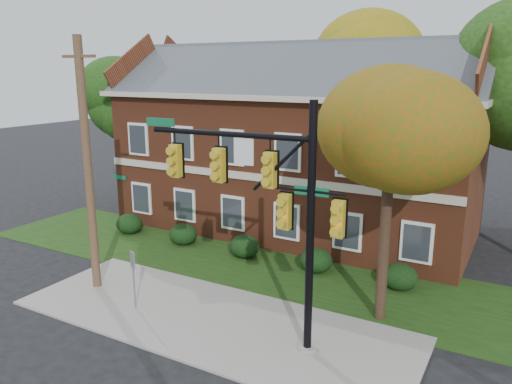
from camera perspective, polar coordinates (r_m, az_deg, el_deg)
The scene contains 15 objects.
ground at distance 16.95m, azimuth -7.26°, elevation -15.78°, with size 120.00×120.00×0.00m, color black.
sidewalk at distance 17.64m, azimuth -5.27°, elevation -14.32°, with size 14.00×5.00×0.08m, color gray.
grass_strip at distance 21.54m, azimuth 2.37°, elevation -8.94°, with size 30.00×6.00×0.04m, color #193811.
apartment_building at distance 26.32m, azimuth 4.50°, elevation 6.43°, with size 18.80×8.80×9.74m.
hedge_far_left at distance 26.90m, azimuth -14.28°, elevation -3.54°, with size 1.40×1.26×1.05m, color black.
hedge_left at distance 24.70m, azimuth -8.35°, elevation -4.81°, with size 1.40×1.26×1.05m, color black.
hedge_center at distance 22.82m, azimuth -1.31°, elevation -6.23°, with size 1.40×1.26×1.05m, color black.
hedge_right at distance 21.36m, azimuth 6.87°, elevation -7.76°, with size 1.40×1.26×1.05m, color black.
hedge_far_right at distance 20.41m, azimuth 16.09°, elevation -9.29°, with size 1.40×1.26×1.05m, color black.
tree_near_right at distance 16.13m, azimuth 15.92°, elevation 7.34°, with size 4.50×4.25×8.58m.
tree_left_rear at distance 30.67m, azimuth -13.37°, elevation 10.32°, with size 5.40×5.10×8.88m.
tree_far_rear at distance 32.97m, azimuth 12.78°, elevation 14.33°, with size 6.84×6.46×11.52m.
traffic_signal at distance 14.67m, azimuth 1.37°, elevation -0.60°, with size 6.77×0.65×7.56m.
utility_pole at distance 19.55m, azimuth -18.69°, elevation 2.76°, with size 1.49×0.34×9.54m.
sign_post at distance 18.20m, azimuth -13.86°, elevation -8.73°, with size 0.31×0.17×2.19m.
Camera 1 is at (8.96, -11.74, 8.33)m, focal length 35.00 mm.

